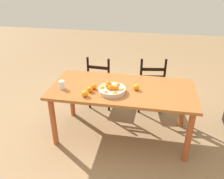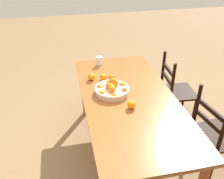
% 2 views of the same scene
% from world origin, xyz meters
% --- Properties ---
extents(ground_plane, '(12.00, 12.00, 0.00)m').
position_xyz_m(ground_plane, '(0.00, 0.00, 0.00)').
color(ground_plane, '#8F6F4A').
extents(dining_table, '(1.87, 0.88, 0.76)m').
position_xyz_m(dining_table, '(0.00, 0.00, 0.66)').
color(dining_table, '#9F5829').
rests_on(dining_table, ground).
extents(chair_near_window, '(0.42, 0.42, 0.92)m').
position_xyz_m(chair_near_window, '(-0.46, 0.73, 0.43)').
color(chair_near_window, black).
rests_on(chair_near_window, ground).
extents(chair_by_cabinet, '(0.47, 0.47, 0.94)m').
position_xyz_m(chair_by_cabinet, '(0.36, 0.78, 0.44)').
color(chair_by_cabinet, black).
rests_on(chair_by_cabinet, ground).
extents(fruit_bowl, '(0.35, 0.35, 0.14)m').
position_xyz_m(fruit_bowl, '(-0.11, -0.15, 0.80)').
color(fruit_bowl, beige).
rests_on(fruit_bowl, dining_table).
extents(orange_loose_0, '(0.08, 0.08, 0.08)m').
position_xyz_m(orange_loose_0, '(-0.41, -0.31, 0.80)').
color(orange_loose_0, orange).
rests_on(orange_loose_0, dining_table).
extents(orange_loose_1, '(0.07, 0.07, 0.07)m').
position_xyz_m(orange_loose_1, '(-0.39, -0.18, 0.79)').
color(orange_loose_1, orange).
rests_on(orange_loose_1, dining_table).
extents(orange_loose_2, '(0.08, 0.08, 0.08)m').
position_xyz_m(orange_loose_2, '(0.18, -0.03, 0.79)').
color(orange_loose_2, orange).
rests_on(orange_loose_2, dining_table).
extents(orange_loose_3, '(0.07, 0.07, 0.07)m').
position_xyz_m(orange_loose_3, '(-0.36, -0.10, 0.79)').
color(orange_loose_3, orange).
rests_on(orange_loose_3, dining_table).
extents(drinking_glass, '(0.07, 0.07, 0.11)m').
position_xyz_m(drinking_glass, '(-0.76, -0.16, 0.81)').
color(drinking_glass, silver).
rests_on(drinking_glass, dining_table).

